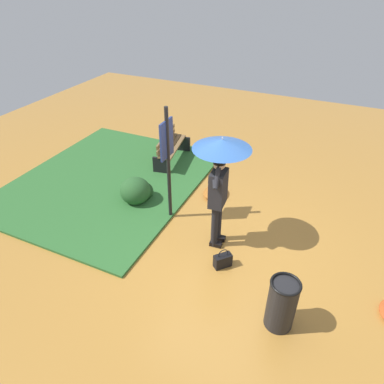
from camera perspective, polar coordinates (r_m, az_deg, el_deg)
The scene contains 9 objects.
ground_plane at distance 6.30m, azimuth 4.83°, elevation -9.31°, with size 18.00×18.00×0.00m, color #B27A33.
grass_verge at distance 8.34m, azimuth -13.59°, elevation 1.94°, with size 4.80×4.00×0.05m.
person_with_umbrella at distance 5.58m, azimuth 4.71°, elevation 4.23°, with size 0.96×0.96×2.04m.
info_sign_post at distance 6.24m, azimuth -4.09°, elevation 6.54°, with size 0.44×0.07×2.30m.
handbag at distance 5.91m, azimuth 5.11°, elevation -11.22°, with size 0.32×0.31×0.37m.
park_bench at distance 8.75m, azimuth -3.51°, elevation 7.31°, with size 1.41×0.62×0.75m.
trash_bin at distance 5.08m, azimuth 14.62°, elevation -17.47°, with size 0.42×0.42×0.83m.
shrub_cluster at distance 7.37m, azimuth -9.07°, elevation 0.20°, with size 0.70×0.64×0.57m.
leaf_pile_near_person at distance 7.61m, azimuth 3.87°, elevation -0.03°, with size 0.63×0.51×0.14m.
Camera 1 is at (-4.39, -1.43, 4.29)m, focal length 32.21 mm.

